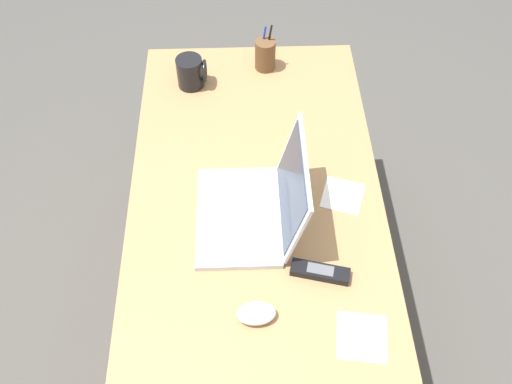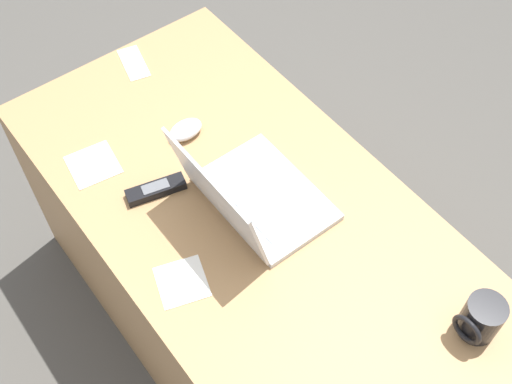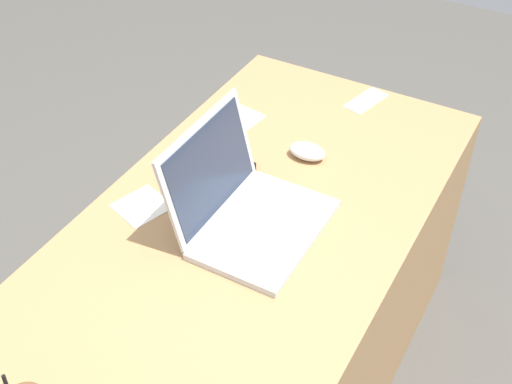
% 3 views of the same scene
% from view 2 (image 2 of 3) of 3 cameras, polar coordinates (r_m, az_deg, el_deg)
% --- Properties ---
extents(ground_plane, '(6.00, 6.00, 0.00)m').
position_cam_2_polar(ground_plane, '(2.29, -0.09, -11.81)').
color(ground_plane, '#4C4944').
extents(desk, '(1.50, 0.74, 0.70)m').
position_cam_2_polar(desk, '(1.97, -0.10, -7.66)').
color(desk, '#A87C4F').
rests_on(desk, ground).
extents(laptop, '(0.34, 0.30, 0.25)m').
position_cam_2_polar(laptop, '(1.64, -0.52, -0.42)').
color(laptop, silver).
rests_on(laptop, desk).
extents(computer_mouse, '(0.07, 0.10, 0.04)m').
position_cam_2_polar(computer_mouse, '(1.83, -6.15, 5.41)').
color(computer_mouse, white).
rests_on(computer_mouse, desk).
extents(coffee_mug_white, '(0.09, 0.10, 0.11)m').
position_cam_2_polar(coffee_mug_white, '(1.55, 18.97, -10.39)').
color(coffee_mug_white, black).
rests_on(coffee_mug_white, desk).
extents(cordless_phone, '(0.08, 0.16, 0.03)m').
position_cam_2_polar(cordless_phone, '(1.72, -8.71, 0.23)').
color(cordless_phone, black).
rests_on(cordless_phone, desk).
extents(paper_note_near_laptop, '(0.16, 0.10, 0.00)m').
position_cam_2_polar(paper_note_near_laptop, '(2.06, -10.61, 10.99)').
color(paper_note_near_laptop, white).
rests_on(paper_note_near_laptop, desk).
extents(paper_note_left, '(0.14, 0.14, 0.00)m').
position_cam_2_polar(paper_note_left, '(1.82, -14.00, 2.33)').
color(paper_note_left, white).
rests_on(paper_note_left, desk).
extents(paper_note_right, '(0.15, 0.15, 0.00)m').
position_cam_2_polar(paper_note_right, '(1.58, -6.48, -7.79)').
color(paper_note_right, white).
rests_on(paper_note_right, desk).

